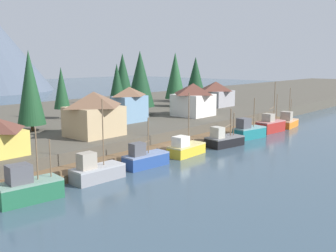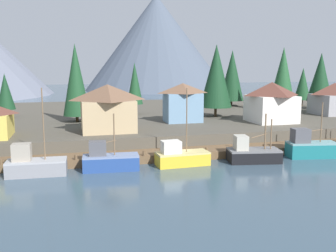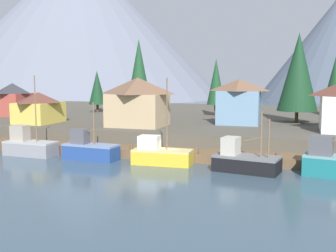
# 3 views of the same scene
# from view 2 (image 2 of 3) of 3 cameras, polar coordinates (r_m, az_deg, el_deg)

# --- Properties ---
(ground_plane) EXTENTS (400.00, 400.00, 1.00)m
(ground_plane) POSITION_cam_2_polar(r_m,az_deg,el_deg) (65.81, -3.51, -1.70)
(ground_plane) COLOR #384C5B
(dock) EXTENTS (80.00, 4.00, 1.60)m
(dock) POSITION_cam_2_polar(r_m,az_deg,el_deg) (48.43, 0.64, -4.33)
(dock) COLOR brown
(dock) RESTS_ON ground_plane
(shoreline_bank) EXTENTS (400.00, 56.00, 2.50)m
(shoreline_bank) POSITION_cam_2_polar(r_m,az_deg,el_deg) (77.19, -5.25, 1.17)
(shoreline_bank) COLOR #4C473D
(shoreline_bank) RESTS_ON ground_plane
(mountain_central_peak) EXTENTS (72.58, 72.58, 47.52)m
(mountain_central_peak) POSITION_cam_2_polar(r_m,az_deg,el_deg) (197.11, -1.79, 12.43)
(mountain_central_peak) COLOR #475160
(mountain_central_peak) RESTS_ON ground_plane
(fishing_boat_grey) EXTENTS (6.37, 2.86, 9.42)m
(fishing_boat_grey) POSITION_cam_2_polar(r_m,az_deg,el_deg) (43.39, -19.49, -5.55)
(fishing_boat_grey) COLOR gray
(fishing_boat_grey) RESTS_ON ground_plane
(fishing_boat_blue) EXTENTS (6.43, 2.86, 6.45)m
(fishing_boat_blue) POSITION_cam_2_polar(r_m,az_deg,el_deg) (43.42, -8.87, -5.16)
(fishing_boat_blue) COLOR navy
(fishing_boat_blue) RESTS_ON ground_plane
(fishing_boat_yellow) EXTENTS (6.36, 2.82, 9.16)m
(fishing_boat_yellow) POSITION_cam_2_polar(r_m,az_deg,el_deg) (45.00, 1.91, -4.60)
(fishing_boat_yellow) COLOR gold
(fishing_boat_yellow) RESTS_ON ground_plane
(fishing_boat_black) EXTENTS (6.69, 4.10, 5.98)m
(fishing_boat_black) POSITION_cam_2_polar(r_m,az_deg,el_deg) (47.74, 12.56, -4.07)
(fishing_boat_black) COLOR black
(fishing_boat_black) RESTS_ON ground_plane
(fishing_boat_teal) EXTENTS (6.60, 3.58, 7.14)m
(fishing_boat_teal) POSITION_cam_2_polar(r_m,az_deg,el_deg) (52.23, 20.63, -3.00)
(fishing_boat_teal) COLOR #196B70
(fishing_boat_teal) RESTS_ON ground_plane
(house_tan) EXTENTS (7.75, 6.64, 6.68)m
(house_tan) POSITION_cam_2_polar(r_m,az_deg,el_deg) (54.24, -9.06, 2.79)
(house_tan) COLOR tan
(house_tan) RESTS_ON shoreline_bank
(house_grey) EXTENTS (7.48, 6.99, 6.08)m
(house_grey) POSITION_cam_2_polar(r_m,az_deg,el_deg) (79.69, 23.76, 3.85)
(house_grey) COLOR gray
(house_grey) RESTS_ON shoreline_bank
(house_blue) EXTENTS (6.21, 4.21, 6.45)m
(house_blue) POSITION_cam_2_polar(r_m,az_deg,el_deg) (62.79, 2.25, 3.60)
(house_blue) COLOR #6689A8
(house_blue) RESTS_ON shoreline_bank
(house_white) EXTENTS (7.15, 7.13, 6.63)m
(house_white) POSITION_cam_2_polar(r_m,az_deg,el_deg) (64.98, 15.34, 3.56)
(house_white) COLOR silver
(house_white) RESTS_ON shoreline_bank
(conifer_near_left) EXTENTS (5.31, 5.31, 12.10)m
(conifer_near_left) POSITION_cam_2_polar(r_m,az_deg,el_deg) (88.34, 22.02, 6.86)
(conifer_near_left) COLOR #4C3823
(conifer_near_left) RESTS_ON shoreline_bank
(conifer_near_right) EXTENTS (3.25, 3.25, 7.97)m
(conifer_near_right) POSITION_cam_2_polar(r_m,az_deg,el_deg) (74.06, -23.35, 4.79)
(conifer_near_right) COLOR #4C3823
(conifer_near_right) RESTS_ON shoreline_bank
(conifer_mid_left) EXTENTS (3.72, 3.72, 8.91)m
(conifer_mid_left) POSITION_cam_2_polar(r_m,az_deg,el_deg) (94.41, 19.66, 6.00)
(conifer_mid_left) COLOR #4C3823
(conifer_mid_left) RESTS_ON shoreline_bank
(conifer_mid_right) EXTENTS (4.06, 4.06, 10.47)m
(conifer_mid_right) POSITION_cam_2_polar(r_m,az_deg,el_deg) (85.43, 7.54, 6.63)
(conifer_mid_right) COLOR #4C3823
(conifer_mid_right) RESTS_ON shoreline_bank
(conifer_back_left) EXTENTS (4.97, 4.97, 13.11)m
(conifer_back_left) POSITION_cam_2_polar(r_m,az_deg,el_deg) (81.53, 16.96, 7.41)
(conifer_back_left) COLOR #4C3823
(conifer_back_left) RESTS_ON shoreline_bank
(conifer_back_right) EXTENTS (5.86, 5.86, 13.17)m
(conifer_back_right) POSITION_cam_2_polar(r_m,az_deg,el_deg) (69.97, 7.28, 7.50)
(conifer_back_right) COLOR #4C3823
(conifer_back_right) RESTS_ON shoreline_bank
(conifer_centre) EXTENTS (4.46, 4.46, 12.91)m
(conifer_centre) POSITION_cam_2_polar(r_m,az_deg,el_deg) (64.48, -13.75, 6.79)
(conifer_centre) COLOR #4C3823
(conifer_centre) RESTS_ON shoreline_bank
(conifer_far_left) EXTENTS (3.11, 3.11, 9.96)m
(conifer_far_left) POSITION_cam_2_polar(r_m,az_deg,el_deg) (73.71, -5.05, 6.41)
(conifer_far_left) COLOR #4C3823
(conifer_far_left) RESTS_ON shoreline_bank
(conifer_far_right) EXTENTS (5.62, 5.62, 12.98)m
(conifer_far_right) POSITION_cam_2_polar(r_m,az_deg,el_deg) (90.27, 9.63, 7.52)
(conifer_far_right) COLOR #4C3823
(conifer_far_right) RESTS_ON shoreline_bank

